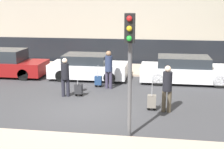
{
  "coord_description": "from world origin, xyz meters",
  "views": [
    {
      "loc": [
        2.59,
        -11.0,
        3.98
      ],
      "look_at": [
        0.66,
        1.8,
        0.95
      ],
      "focal_mm": 50.0,
      "sensor_mm": 36.0,
      "label": 1
    }
  ],
  "objects_px": {
    "trolley_center": "(98,81)",
    "parked_bicycle": "(191,64)",
    "trolley_left": "(78,89)",
    "parked_car_2": "(186,70)",
    "pedestrian_center": "(109,67)",
    "trolley_right": "(152,101)",
    "parked_car_1": "(88,67)",
    "parked_car_0": "(4,64)",
    "traffic_light": "(130,51)",
    "pedestrian_left": "(65,75)",
    "pedestrian_right": "(167,86)"
  },
  "relations": [
    {
      "from": "traffic_light",
      "to": "trolley_center",
      "type": "bearing_deg",
      "value": 110.0
    },
    {
      "from": "pedestrian_left",
      "to": "parked_car_2",
      "type": "bearing_deg",
      "value": -160.49
    },
    {
      "from": "pedestrian_left",
      "to": "trolley_left",
      "type": "distance_m",
      "value": 0.83
    },
    {
      "from": "parked_car_2",
      "to": "traffic_light",
      "type": "height_order",
      "value": "traffic_light"
    },
    {
      "from": "parked_car_2",
      "to": "pedestrian_center",
      "type": "relative_size",
      "value": 2.58
    },
    {
      "from": "trolley_right",
      "to": "pedestrian_left",
      "type": "bearing_deg",
      "value": 161.59
    },
    {
      "from": "parked_car_0",
      "to": "trolley_center",
      "type": "xyz_separation_m",
      "value": [
        5.51,
        -1.52,
        -0.36
      ]
    },
    {
      "from": "parked_car_1",
      "to": "traffic_light",
      "type": "xyz_separation_m",
      "value": [
        2.84,
        -7.03,
        2.0
      ]
    },
    {
      "from": "pedestrian_center",
      "to": "parked_bicycle",
      "type": "relative_size",
      "value": 1.01
    },
    {
      "from": "trolley_center",
      "to": "parked_car_2",
      "type": "bearing_deg",
      "value": 20.26
    },
    {
      "from": "pedestrian_left",
      "to": "parked_car_0",
      "type": "bearing_deg",
      "value": -47.82
    },
    {
      "from": "parked_car_2",
      "to": "pedestrian_center",
      "type": "xyz_separation_m",
      "value": [
        -3.66,
        -1.69,
        0.39
      ]
    },
    {
      "from": "parked_car_0",
      "to": "pedestrian_right",
      "type": "relative_size",
      "value": 2.54
    },
    {
      "from": "trolley_left",
      "to": "trolley_right",
      "type": "relative_size",
      "value": 0.95
    },
    {
      "from": "parked_car_0",
      "to": "trolley_left",
      "type": "height_order",
      "value": "parked_car_0"
    },
    {
      "from": "pedestrian_right",
      "to": "trolley_right",
      "type": "distance_m",
      "value": 0.84
    },
    {
      "from": "trolley_left",
      "to": "parked_car_1",
      "type": "bearing_deg",
      "value": 95.24
    },
    {
      "from": "pedestrian_left",
      "to": "pedestrian_center",
      "type": "relative_size",
      "value": 0.94
    },
    {
      "from": "trolley_left",
      "to": "pedestrian_right",
      "type": "relative_size",
      "value": 0.62
    },
    {
      "from": "pedestrian_center",
      "to": "trolley_left",
      "type": "bearing_deg",
      "value": -111.79
    },
    {
      "from": "pedestrian_left",
      "to": "traffic_light",
      "type": "height_order",
      "value": "traffic_light"
    },
    {
      "from": "parked_car_0",
      "to": "trolley_right",
      "type": "bearing_deg",
      "value": -28.64
    },
    {
      "from": "pedestrian_center",
      "to": "pedestrian_left",
      "type": "bearing_deg",
      "value": -121.02
    },
    {
      "from": "parked_car_0",
      "to": "traffic_light",
      "type": "height_order",
      "value": "traffic_light"
    },
    {
      "from": "parked_car_0",
      "to": "parked_car_1",
      "type": "xyz_separation_m",
      "value": [
        4.67,
        0.04,
        -0.06
      ]
    },
    {
      "from": "parked_car_2",
      "to": "trolley_right",
      "type": "xyz_separation_m",
      "value": [
        -1.58,
        -4.46,
        -0.28
      ]
    },
    {
      "from": "pedestrian_left",
      "to": "parked_bicycle",
      "type": "height_order",
      "value": "pedestrian_left"
    },
    {
      "from": "pedestrian_left",
      "to": "pedestrian_center",
      "type": "distance_m",
      "value": 2.24
    },
    {
      "from": "pedestrian_left",
      "to": "trolley_left",
      "type": "relative_size",
      "value": 1.55
    },
    {
      "from": "pedestrian_center",
      "to": "parked_car_2",
      "type": "bearing_deg",
      "value": 40.54
    },
    {
      "from": "parked_car_1",
      "to": "trolley_center",
      "type": "bearing_deg",
      "value": -61.57
    },
    {
      "from": "parked_car_1",
      "to": "parked_car_2",
      "type": "relative_size",
      "value": 0.87
    },
    {
      "from": "trolley_right",
      "to": "pedestrian_right",
      "type": "bearing_deg",
      "value": -8.86
    },
    {
      "from": "trolley_left",
      "to": "parked_bicycle",
      "type": "distance_m",
      "value": 7.51
    },
    {
      "from": "traffic_light",
      "to": "parked_bicycle",
      "type": "height_order",
      "value": "traffic_light"
    },
    {
      "from": "parked_bicycle",
      "to": "trolley_left",
      "type": "bearing_deg",
      "value": -133.95
    },
    {
      "from": "trolley_center",
      "to": "pedestrian_center",
      "type": "bearing_deg",
      "value": -15.63
    },
    {
      "from": "parked_car_2",
      "to": "parked_bicycle",
      "type": "bearing_deg",
      "value": 78.57
    },
    {
      "from": "trolley_center",
      "to": "parked_bicycle",
      "type": "xyz_separation_m",
      "value": [
        4.65,
        3.84,
        0.17
      ]
    },
    {
      "from": "trolley_right",
      "to": "traffic_light",
      "type": "bearing_deg",
      "value": -103.49
    },
    {
      "from": "parked_car_1",
      "to": "trolley_left",
      "type": "bearing_deg",
      "value": -84.76
    },
    {
      "from": "parked_car_0",
      "to": "trolley_right",
      "type": "distance_m",
      "value": 9.25
    },
    {
      "from": "parked_car_2",
      "to": "parked_bicycle",
      "type": "height_order",
      "value": "parked_car_2"
    },
    {
      "from": "trolley_center",
      "to": "parked_bicycle",
      "type": "bearing_deg",
      "value": 39.52
    },
    {
      "from": "pedestrian_left",
      "to": "trolley_right",
      "type": "xyz_separation_m",
      "value": [
        3.7,
        -1.23,
        -0.59
      ]
    },
    {
      "from": "pedestrian_center",
      "to": "trolley_center",
      "type": "distance_m",
      "value": 0.89
    },
    {
      "from": "pedestrian_left",
      "to": "parked_bicycle",
      "type": "relative_size",
      "value": 0.95
    },
    {
      "from": "parked_car_0",
      "to": "pedestrian_center",
      "type": "bearing_deg",
      "value": -15.44
    },
    {
      "from": "parked_car_0",
      "to": "pedestrian_right",
      "type": "height_order",
      "value": "pedestrian_right"
    },
    {
      "from": "parked_car_2",
      "to": "trolley_center",
      "type": "distance_m",
      "value": 4.47
    }
  ]
}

